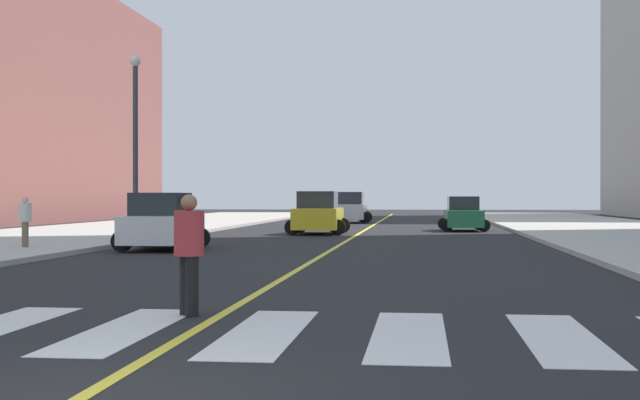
# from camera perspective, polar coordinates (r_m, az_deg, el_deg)

# --- Properties ---
(crosswalk_paint) EXTENTS (13.50, 4.00, 0.01)m
(crosswalk_paint) POSITION_cam_1_polar(r_m,az_deg,el_deg) (11.35, -8.13, -8.37)
(crosswalk_paint) COLOR silver
(crosswalk_paint) RESTS_ON ground
(lane_divider_paint) EXTENTS (0.16, 80.00, 0.01)m
(lane_divider_paint) POSITION_cam_1_polar(r_m,az_deg,el_deg) (46.98, 3.10, -1.86)
(lane_divider_paint) COLOR yellow
(lane_divider_paint) RESTS_ON ground
(car_white_nearest) EXTENTS (2.63, 4.14, 1.83)m
(car_white_nearest) POSITION_cam_1_polar(r_m,az_deg,el_deg) (28.74, -10.17, -1.48)
(car_white_nearest) COLOR silver
(car_white_nearest) RESTS_ON ground
(car_green_second) EXTENTS (2.47, 3.89, 1.72)m
(car_green_second) POSITION_cam_1_polar(r_m,az_deg,el_deg) (44.38, 9.24, -0.95)
(car_green_second) COLOR #236B42
(car_green_second) RESTS_ON ground
(car_yellow_third) EXTENTS (2.74, 4.37, 1.95)m
(car_yellow_third) POSITION_cam_1_polar(r_m,az_deg,el_deg) (40.08, -0.12, -0.92)
(car_yellow_third) COLOR gold
(car_yellow_third) RESTS_ON ground
(car_silver_fourth) EXTENTS (2.83, 4.51, 2.01)m
(car_silver_fourth) POSITION_cam_1_polar(r_m,az_deg,el_deg) (57.37, 1.93, -0.55)
(car_silver_fourth) COLOR #B7B7BC
(car_silver_fourth) RESTS_ON ground
(pedestrian_crossing) EXTENTS (0.43, 0.43, 1.73)m
(pedestrian_crossing) POSITION_cam_1_polar(r_m,az_deg,el_deg) (12.70, -8.47, -3.15)
(pedestrian_crossing) COLOR black
(pedestrian_crossing) RESTS_ON ground
(pedestrian_walking_west) EXTENTS (0.39, 0.39, 1.57)m
(pedestrian_walking_west) POSITION_cam_1_polar(r_m,az_deg,el_deg) (28.58, -18.53, -1.17)
(pedestrian_walking_west) COLOR brown
(pedestrian_walking_west) RESTS_ON sidewalk_kerb_west
(street_lamp) EXTENTS (0.44, 0.44, 7.01)m
(street_lamp) POSITION_cam_1_polar(r_m,az_deg,el_deg) (34.85, -11.85, 4.50)
(street_lamp) COLOR #38383D
(street_lamp) RESTS_ON sidewalk_kerb_west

